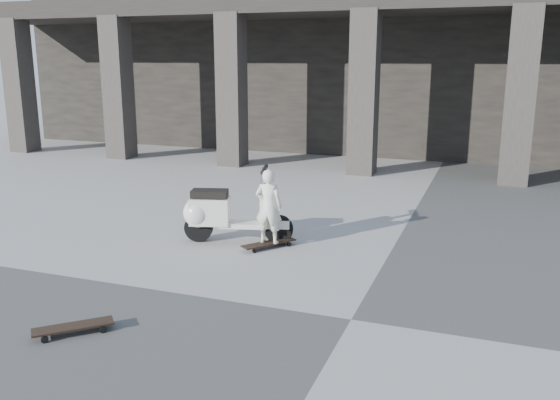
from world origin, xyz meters
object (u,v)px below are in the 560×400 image
(child, at_px, (269,206))
(scooter, at_px, (219,212))
(longboard, at_px, (269,244))
(skateboard_spare, at_px, (73,327))

(child, relative_size, scooter, 0.67)
(longboard, bearing_deg, skateboard_spare, -157.46)
(longboard, height_order, child, child)
(scooter, bearing_deg, skateboard_spare, -106.52)
(child, bearing_deg, longboard, -2.94)
(skateboard_spare, relative_size, scooter, 0.44)
(skateboard_spare, xyz_separation_m, scooter, (0.04, 3.48, 0.41))
(longboard, xyz_separation_m, child, (0.00, 0.00, 0.59))
(longboard, distance_m, skateboard_spare, 3.56)
(skateboard_spare, bearing_deg, child, 31.93)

